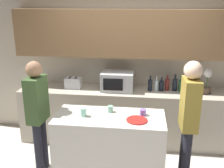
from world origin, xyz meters
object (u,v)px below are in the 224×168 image
at_px(person_left, 38,109).
at_px(cup_2, 110,109).
at_px(bottle_2, 161,86).
at_px(bottle_5, 180,85).
at_px(microwave, 117,81).
at_px(toaster, 73,83).
at_px(bottle_0, 150,85).
at_px(bottle_3, 167,84).
at_px(cup_0, 143,112).
at_px(person_center, 189,115).
at_px(bottle_4, 175,84).
at_px(plate_on_island, 137,120).
at_px(cup_1, 83,112).
at_px(potted_plant, 207,81).
at_px(bottle_1, 156,86).

bearing_deg(person_left, cup_2, 97.87).
relative_size(bottle_2, bottle_5, 0.88).
bearing_deg(microwave, cup_2, -89.93).
xyz_separation_m(toaster, bottle_0, (1.28, 0.01, 0.01)).
height_order(bottle_3, cup_0, bottle_3).
relative_size(toaster, cup_2, 3.13).
distance_m(bottle_2, bottle_3, 0.10).
bearing_deg(bottle_5, bottle_3, 170.24).
relative_size(bottle_3, person_center, 0.16).
xyz_separation_m(microwave, person_center, (0.99, -1.03, -0.08)).
relative_size(bottle_4, plate_on_island, 1.07).
height_order(cup_0, person_center, person_center).
bearing_deg(bottle_0, cup_1, -127.58).
relative_size(cup_1, cup_2, 1.32).
height_order(bottle_0, cup_2, bottle_0).
xyz_separation_m(bottle_4, person_center, (0.06, -1.10, -0.04)).
distance_m(bottle_2, bottle_5, 0.31).
distance_m(microwave, plate_on_island, 1.21).
xyz_separation_m(microwave, person_left, (-0.97, -0.99, -0.12)).
bearing_deg(cup_0, bottle_4, 64.19).
bearing_deg(potted_plant, bottle_3, 172.58).
height_order(bottle_2, cup_1, bottle_2).
distance_m(toaster, bottle_1, 1.38).
distance_m(microwave, cup_0, 1.07).
relative_size(bottle_1, plate_on_island, 0.91).
relative_size(bottle_2, cup_1, 2.11).
distance_m(plate_on_island, cup_2, 0.42).
height_order(microwave, bottle_3, microwave).
distance_m(bottle_2, person_left, 1.97).
distance_m(bottle_3, cup_0, 1.12).
distance_m(cup_1, cup_2, 0.36).
bearing_deg(bottle_2, cup_1, -132.36).
height_order(bottle_4, person_left, person_left).
xyz_separation_m(toaster, person_center, (1.73, -1.03, -0.02)).
distance_m(potted_plant, bottle_5, 0.41).
relative_size(toaster, person_left, 0.16).
xyz_separation_m(person_left, person_center, (1.96, -0.04, 0.04)).
distance_m(microwave, bottle_4, 0.93).
xyz_separation_m(toaster, bottle_5, (1.76, 0.04, 0.01)).
xyz_separation_m(bottle_1, person_center, (0.36, -1.05, -0.02)).
relative_size(bottle_3, cup_1, 2.35).
distance_m(microwave, toaster, 0.75).
relative_size(bottle_1, cup_1, 2.17).
bearing_deg(plate_on_island, potted_plant, 47.47).
relative_size(cup_1, person_left, 0.07).
xyz_separation_m(potted_plant, bottle_2, (-0.70, 0.04, -0.11)).
relative_size(bottle_2, person_left, 0.14).
bearing_deg(cup_0, microwave, 113.78).
relative_size(toaster, bottle_5, 0.98).
bearing_deg(cup_0, bottle_1, 78.25).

